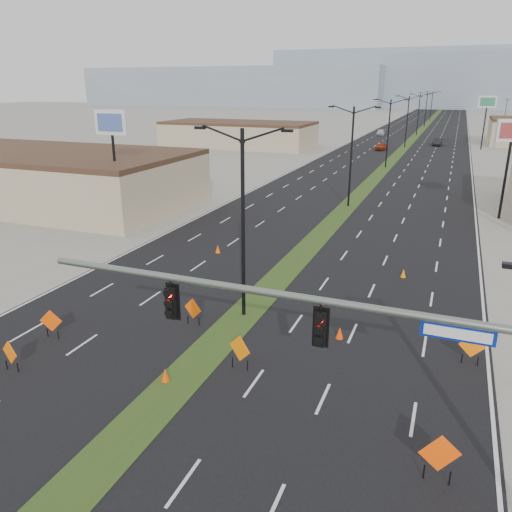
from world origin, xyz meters
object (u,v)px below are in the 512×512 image
at_px(construction_sign_4, 440,455).
at_px(cone_0, 165,375).
at_px(streetlight_2, 388,131).
at_px(cone_3, 218,249).
at_px(cone_2, 403,273).
at_px(signal_mast, 383,353).
at_px(construction_sign_2, 193,310).
at_px(car_far, 381,132).
at_px(streetlight_5, 426,108).
at_px(cone_1, 340,333).
at_px(car_mid, 438,142).
at_px(streetlight_4, 418,113).
at_px(streetlight_3, 407,120).
at_px(streetlight_6, 431,105).
at_px(pole_sign_west, 112,131).
at_px(construction_sign_1, 51,322).
at_px(construction_sign_0, 10,354).
at_px(streetlight_0, 243,220).
at_px(pole_sign_east_near, 512,139).
at_px(car_left, 381,146).
at_px(streetlight_1, 351,154).
at_px(construction_sign_5, 472,347).
at_px(construction_sign_3, 240,350).
at_px(pole_sign_east_far, 487,106).

height_order(construction_sign_4, cone_0, construction_sign_4).
xyz_separation_m(streetlight_2, cone_3, (-5.98, -46.86, -5.10)).
height_order(cone_2, cone_3, cone_3).
relative_size(cone_0, cone_2, 1.12).
relative_size(signal_mast, construction_sign_4, 9.16).
bearing_deg(construction_sign_2, car_far, 108.30).
xyz_separation_m(streetlight_2, construction_sign_2, (-2.00, -58.09, -4.54)).
xyz_separation_m(streetlight_5, cone_1, (5.49, -140.75, -5.10)).
bearing_deg(car_mid, streetlight_4, 107.87).
relative_size(signal_mast, streetlight_3, 1.63).
distance_m(streetlight_6, construction_sign_4, 177.36).
bearing_deg(cone_2, construction_sign_2, -130.55).
distance_m(streetlight_3, pole_sign_west, 72.00).
bearing_deg(construction_sign_1, cone_1, 5.21).
distance_m(construction_sign_0, construction_sign_2, 8.70).
distance_m(car_mid, construction_sign_1, 96.94).
relative_size(streetlight_0, streetlight_4, 1.00).
bearing_deg(streetlight_0, streetlight_4, 90.00).
distance_m(pole_sign_west, pole_sign_east_near, 35.86).
bearing_deg(construction_sign_1, car_mid, 65.69).
bearing_deg(pole_sign_west, car_left, 77.16).
bearing_deg(cone_0, car_mid, 86.14).
relative_size(streetlight_1, car_mid, 2.16).
bearing_deg(pole_sign_east_near, car_mid, 75.23).
relative_size(streetlight_5, construction_sign_5, 6.57).
bearing_deg(streetlight_6, cone_0, -90.18).
xyz_separation_m(streetlight_6, construction_sign_3, (2.00, -173.17, -4.44)).
xyz_separation_m(construction_sign_5, cone_0, (-12.05, -6.27, -0.57)).
bearing_deg(construction_sign_5, construction_sign_4, -99.59).
distance_m(construction_sign_4, pole_sign_west, 38.19).
relative_size(streetlight_0, construction_sign_3, 6.01).
bearing_deg(construction_sign_0, construction_sign_1, 115.04).
height_order(streetlight_1, pole_sign_west, streetlight_1).
bearing_deg(pole_sign_east_far, construction_sign_0, -96.95).
distance_m(cone_3, pole_sign_east_near, 28.82).
xyz_separation_m(streetlight_2, streetlight_5, (0.00, 84.00, 0.00)).
bearing_deg(construction_sign_4, construction_sign_0, 162.40).
relative_size(signal_mast, car_left, 3.94).
xyz_separation_m(streetlight_2, car_left, (-3.81, 21.78, -4.71)).
distance_m(streetlight_4, pole_sign_east_far, 29.93).
bearing_deg(streetlight_6, signal_mast, -87.25).
distance_m(streetlight_1, cone_2, 21.02).
height_order(car_left, cone_3, car_left).
bearing_deg(construction_sign_0, construction_sign_5, 38.06).
bearing_deg(construction_sign_2, construction_sign_5, 19.63).
relative_size(streetlight_5, construction_sign_4, 5.63).
distance_m(car_mid, pole_sign_west, 79.76).
height_order(signal_mast, cone_3, signal_mast).
bearing_deg(cone_1, car_mid, 89.68).
bearing_deg(cone_2, cone_1, -101.81).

